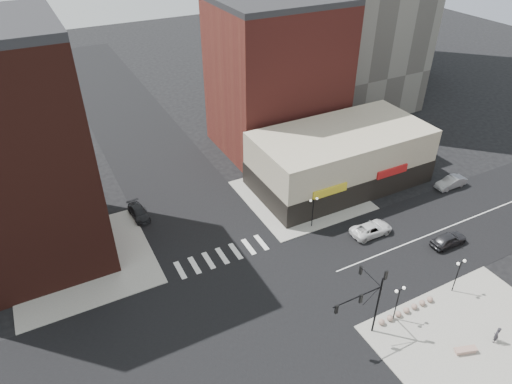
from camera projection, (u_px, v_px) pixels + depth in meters
ground at (256, 304)px, 46.41m from camera, size 240.00×240.00×0.00m
road_ew at (256, 304)px, 46.40m from camera, size 200.00×14.00×0.02m
road_ns at (256, 304)px, 46.40m from camera, size 14.00×200.00×0.02m
sidewalk_nw at (83, 262)px, 51.46m from camera, size 15.00×15.00×0.12m
sidewalk_ne at (301, 195)px, 62.59m from camera, size 15.00×15.00×0.12m
sidewalk_se at (479, 344)px, 42.23m from camera, size 18.00×14.00×0.12m
building_nw at (3, 160)px, 45.72m from camera, size 16.00×15.00×25.00m
building_ne_midrise at (277, 78)px, 69.22m from camera, size 18.00×15.00×22.00m
building_ne_row at (339, 162)px, 63.64m from camera, size 24.20×12.20×8.00m
traffic_signal at (368, 296)px, 40.65m from camera, size 5.59×3.09×7.77m
street_lamp_se_a at (399, 296)px, 42.91m from camera, size 1.22×0.32×4.16m
street_lamp_se_b at (459, 268)px, 45.98m from camera, size 1.22×0.32×4.16m
street_lamp_ne at (313, 205)px, 55.05m from camera, size 1.22×0.32×4.16m
bollard_row at (406, 310)px, 45.15m from camera, size 6.90×0.60×0.60m
white_suv at (371, 229)px, 55.31m from camera, size 5.38×2.56×1.48m
dark_sedan_east at (448, 239)px, 53.59m from camera, size 4.66×1.89×1.58m
silver_sedan at (451, 182)px, 63.90m from camera, size 4.72×1.66×1.55m
dark_sedan_north at (139, 212)px, 58.23m from camera, size 2.19×4.68×1.32m
pedestrian at (496, 335)px, 41.92m from camera, size 0.80×0.72×1.84m
stone_bench at (465, 350)px, 41.32m from camera, size 2.16×1.24×0.48m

